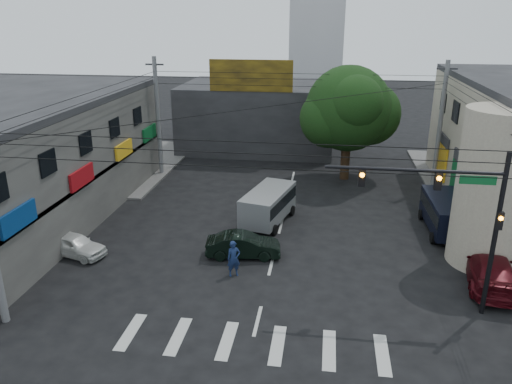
% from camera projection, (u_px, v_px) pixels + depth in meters
% --- Properties ---
extents(ground, '(160.00, 160.00, 0.00)m').
position_uv_depth(ground, '(266.00, 285.00, 23.77)').
color(ground, black).
rests_on(ground, ground).
extents(sidewalk_far_left, '(16.00, 16.00, 0.15)m').
position_uv_depth(sidewalk_far_left, '(85.00, 163.00, 42.95)').
color(sidewalk_far_left, '#514F4C').
rests_on(sidewalk_far_left, ground).
extents(corner_column, '(4.00, 4.00, 8.00)m').
position_uv_depth(corner_column, '(497.00, 189.00, 24.65)').
color(corner_column, gray).
rests_on(corner_column, ground).
extents(building_far, '(14.00, 10.00, 6.00)m').
position_uv_depth(building_far, '(259.00, 116.00, 47.51)').
color(building_far, '#232326').
rests_on(building_far, ground).
extents(billboard, '(7.00, 0.30, 2.60)m').
position_uv_depth(billboard, '(251.00, 76.00, 41.49)').
color(billboard, olive).
rests_on(billboard, building_far).
extents(street_tree, '(6.40, 6.40, 8.70)m').
position_uv_depth(street_tree, '(348.00, 109.00, 37.21)').
color(street_tree, black).
rests_on(street_tree, ground).
extents(traffic_gantry, '(7.10, 0.35, 7.20)m').
position_uv_depth(traffic_gantry, '(456.00, 207.00, 20.14)').
color(traffic_gantry, black).
rests_on(traffic_gantry, ground).
extents(utility_pole_far_left, '(0.32, 0.32, 9.20)m').
position_uv_depth(utility_pole_far_left, '(158.00, 118.00, 38.54)').
color(utility_pole_far_left, '#59595B').
rests_on(utility_pole_far_left, ground).
extents(utility_pole_far_right, '(0.32, 0.32, 9.20)m').
position_uv_depth(utility_pole_far_right, '(440.00, 126.00, 35.69)').
color(utility_pole_far_right, '#59595B').
rests_on(utility_pole_far_right, ground).
extents(dark_sedan, '(2.33, 4.26, 1.29)m').
position_uv_depth(dark_sedan, '(243.00, 245.00, 26.35)').
color(dark_sedan, black).
rests_on(dark_sedan, ground).
extents(white_compact, '(3.31, 4.31, 1.21)m').
position_uv_depth(white_compact, '(74.00, 245.00, 26.49)').
color(white_compact, silver).
rests_on(white_compact, ground).
extents(maroon_sedan, '(3.60, 5.82, 1.52)m').
position_uv_depth(maroon_sedan, '(491.00, 270.00, 23.56)').
color(maroon_sedan, '#450910').
rests_on(maroon_sedan, ground).
extents(silver_minivan, '(5.75, 4.25, 2.07)m').
position_uv_depth(silver_minivan, '(268.00, 207.00, 30.54)').
color(silver_minivan, gray).
rests_on(silver_minivan, ground).
extents(navy_van, '(5.18, 2.17, 2.04)m').
position_uv_depth(navy_van, '(445.00, 215.00, 29.25)').
color(navy_van, black).
rests_on(navy_van, ground).
extents(traffic_officer, '(1.00, 0.95, 1.83)m').
position_uv_depth(traffic_officer, '(234.00, 259.00, 24.33)').
color(traffic_officer, '#142348').
rests_on(traffic_officer, ground).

